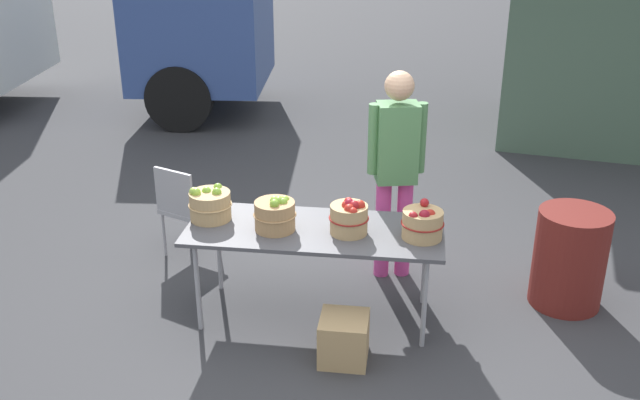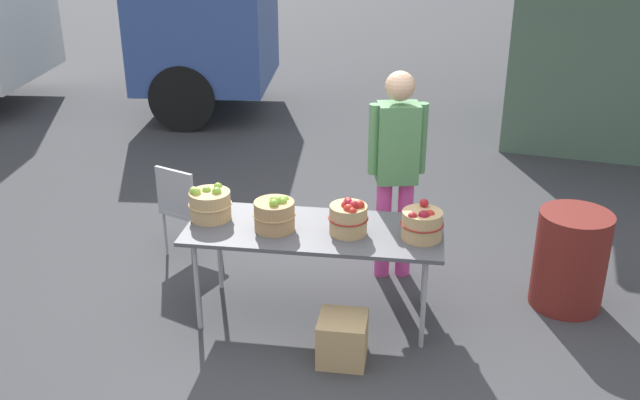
{
  "view_description": "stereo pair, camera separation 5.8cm",
  "coord_description": "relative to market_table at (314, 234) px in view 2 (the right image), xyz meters",
  "views": [
    {
      "loc": [
        0.69,
        -4.76,
        3.08
      ],
      "look_at": [
        0.0,
        0.3,
        0.85
      ],
      "focal_mm": 40.58,
      "sensor_mm": 36.0,
      "label": 1
    },
    {
      "loc": [
        0.74,
        -4.75,
        3.08
      ],
      "look_at": [
        0.0,
        0.3,
        0.85
      ],
      "focal_mm": 40.58,
      "sensor_mm": 36.0,
      "label": 2
    }
  ],
  "objects": [
    {
      "name": "ground_plane",
      "position": [
        0.0,
        0.0,
        -0.71
      ],
      "size": [
        40.0,
        40.0,
        0.0
      ],
      "primitive_type": "plane",
      "color": "#38383A"
    },
    {
      "name": "market_table",
      "position": [
        0.0,
        0.0,
        0.0
      ],
      "size": [
        1.9,
        0.76,
        0.75
      ],
      "color": "#4C4C51",
      "rests_on": "ground"
    },
    {
      "name": "apple_basket_green_0",
      "position": [
        -0.81,
        0.06,
        0.16
      ],
      "size": [
        0.33,
        0.33,
        0.26
      ],
      "color": "tan",
      "rests_on": "market_table"
    },
    {
      "name": "apple_basket_green_1",
      "position": [
        -0.28,
        -0.05,
        0.17
      ],
      "size": [
        0.32,
        0.32,
        0.27
      ],
      "color": "#A87F51",
      "rests_on": "market_table"
    },
    {
      "name": "apple_basket_red_0",
      "position": [
        0.26,
        -0.04,
        0.17
      ],
      "size": [
        0.29,
        0.29,
        0.28
      ],
      "color": "tan",
      "rests_on": "market_table"
    },
    {
      "name": "apple_basket_red_1",
      "position": [
        0.79,
        -0.04,
        0.16
      ],
      "size": [
        0.31,
        0.31,
        0.26
      ],
      "color": "tan",
      "rests_on": "market_table"
    },
    {
      "name": "vendor_adult",
      "position": [
        0.56,
        0.74,
        0.34
      ],
      "size": [
        0.46,
        0.3,
        1.77
      ],
      "rotation": [
        0.0,
        0.0,
        3.36
      ],
      "color": "#CC3F8C",
      "rests_on": "ground"
    },
    {
      "name": "food_kiosk",
      "position": [
        3.4,
        4.98,
        0.68
      ],
      "size": [
        3.94,
        3.45,
        2.74
      ],
      "rotation": [
        0.0,
        0.0,
        -0.17
      ],
      "color": "#47604C",
      "rests_on": "ground"
    },
    {
      "name": "folding_chair",
      "position": [
        -1.28,
        0.82,
        -0.2
      ],
      "size": [
        0.52,
        0.52,
        0.86
      ],
      "rotation": [
        0.0,
        0.0,
        2.74
      ],
      "color": "#99999E",
      "rests_on": "ground"
    },
    {
      "name": "trash_barrel",
      "position": [
        1.95,
        0.46,
        -0.31
      ],
      "size": [
        0.56,
        0.56,
        0.79
      ],
      "primitive_type": "cylinder",
      "color": "maroon",
      "rests_on": "ground"
    },
    {
      "name": "produce_crate",
      "position": [
        0.28,
        -0.53,
        -0.54
      ],
      "size": [
        0.34,
        0.34,
        0.34
      ],
      "primitive_type": "cube",
      "color": "tan",
      "rests_on": "ground"
    }
  ]
}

